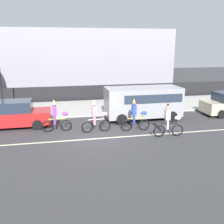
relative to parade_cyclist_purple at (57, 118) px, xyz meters
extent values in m
plane|color=#38383A|center=(2.13, -1.20, -0.84)|extent=(80.00, 80.00, 0.00)
cube|color=beige|center=(2.13, -1.70, -0.84)|extent=(36.00, 0.14, 0.01)
cube|color=#ADAAA3|center=(2.13, 5.30, -0.77)|extent=(60.00, 5.00, 0.15)
cube|color=black|center=(2.13, 8.20, -0.14)|extent=(40.00, 0.08, 1.40)
cube|color=#99939E|center=(-0.96, 16.80, 2.45)|extent=(28.00, 8.00, 6.58)
torus|color=black|center=(0.51, -0.01, -0.51)|extent=(0.67, 0.08, 0.67)
torus|color=black|center=(-0.54, 0.01, -0.51)|extent=(0.67, 0.08, 0.67)
cylinder|color=#E5D84C|center=(-0.01, 0.00, -0.09)|extent=(0.97, 0.06, 0.05)
cylinder|color=#E5D84C|center=(-0.16, 0.00, 0.00)|extent=(0.04, 0.04, 0.18)
cylinder|color=#E5D84C|center=(0.41, 0.00, 0.02)|extent=(0.04, 0.04, 0.23)
cylinder|color=#E5D84C|center=(0.41, 0.00, 0.14)|extent=(0.04, 0.50, 0.03)
ellipsoid|color=purple|center=(0.49, -0.01, 0.21)|extent=(0.36, 0.20, 0.24)
cube|color=purple|center=(-0.11, 0.00, 0.42)|extent=(0.24, 0.32, 0.56)
sphere|color=beige|center=(-0.11, 0.00, 0.82)|extent=(0.22, 0.22, 0.22)
cone|color=#E5D84C|center=(-0.11, 0.00, 1.00)|extent=(0.14, 0.14, 0.16)
cylinder|color=purple|center=(-0.12, -0.14, -0.13)|extent=(0.11, 0.11, 0.48)
cylinder|color=purple|center=(-0.11, 0.14, -0.13)|extent=(0.11, 0.11, 0.48)
torus|color=black|center=(2.74, -0.52, -0.51)|extent=(0.67, 0.10, 0.67)
torus|color=black|center=(1.69, -0.57, -0.51)|extent=(0.67, 0.10, 0.67)
cylinder|color=silver|center=(2.21, -0.55, -0.09)|extent=(0.97, 0.09, 0.05)
cylinder|color=silver|center=(2.06, -0.55, 0.00)|extent=(0.04, 0.04, 0.18)
cylinder|color=silver|center=(2.63, -0.53, 0.02)|extent=(0.04, 0.04, 0.23)
cylinder|color=silver|center=(2.63, -0.53, 0.14)|extent=(0.05, 0.50, 0.03)
ellipsoid|color=pink|center=(2.72, -0.53, 0.21)|extent=(0.37, 0.22, 0.24)
cube|color=pink|center=(2.11, -0.55, 0.42)|extent=(0.25, 0.33, 0.56)
sphere|color=tan|center=(2.11, -0.55, 0.82)|extent=(0.22, 0.22, 0.22)
cone|color=silver|center=(2.11, -0.55, 1.00)|extent=(0.14, 0.14, 0.16)
cylinder|color=pink|center=(2.12, -0.69, -0.13)|extent=(0.11, 0.11, 0.48)
cylinder|color=pink|center=(2.11, -0.41, -0.13)|extent=(0.11, 0.11, 0.48)
torus|color=black|center=(5.04, -0.81, -0.51)|extent=(0.67, 0.11, 0.67)
torus|color=black|center=(3.99, -0.75, -0.51)|extent=(0.67, 0.11, 0.67)
cylinder|color=gold|center=(4.51, -0.78, -0.09)|extent=(0.97, 0.11, 0.05)
cylinder|color=gold|center=(4.36, -0.77, 0.00)|extent=(0.04, 0.04, 0.18)
cylinder|color=gold|center=(4.93, -0.80, 0.02)|extent=(0.04, 0.04, 0.23)
cylinder|color=gold|center=(4.93, -0.80, 0.14)|extent=(0.06, 0.50, 0.03)
ellipsoid|color=#2D47B2|center=(5.02, -0.80, 0.21)|extent=(0.37, 0.22, 0.24)
cube|color=#2D47B2|center=(4.41, -0.77, 0.42)|extent=(0.26, 0.33, 0.56)
sphere|color=#9E7051|center=(4.41, -0.77, 0.82)|extent=(0.22, 0.22, 0.22)
cone|color=gold|center=(4.41, -0.77, 1.00)|extent=(0.14, 0.14, 0.16)
cylinder|color=#2D47B2|center=(4.40, -0.91, -0.13)|extent=(0.11, 0.11, 0.48)
cylinder|color=#2D47B2|center=(4.42, -0.63, -0.13)|extent=(0.11, 0.11, 0.48)
torus|color=black|center=(6.52, -2.18, -0.51)|extent=(0.67, 0.12, 0.67)
torus|color=black|center=(5.47, -2.11, -0.51)|extent=(0.67, 0.12, 0.67)
cylinder|color=black|center=(5.99, -2.15, -0.09)|extent=(0.97, 0.12, 0.05)
cylinder|color=black|center=(5.84, -2.14, 0.00)|extent=(0.04, 0.04, 0.18)
cylinder|color=black|center=(6.41, -2.18, 0.02)|extent=(0.04, 0.04, 0.23)
cylinder|color=black|center=(6.41, -2.18, 0.14)|extent=(0.07, 0.50, 0.03)
ellipsoid|color=white|center=(6.50, -2.18, 0.21)|extent=(0.37, 0.22, 0.24)
cube|color=white|center=(5.89, -2.14, 0.42)|extent=(0.26, 0.34, 0.56)
sphere|color=tan|center=(5.89, -2.14, 0.82)|extent=(0.22, 0.22, 0.22)
cone|color=black|center=(5.89, -2.14, 1.00)|extent=(0.14, 0.14, 0.16)
cylinder|color=white|center=(5.88, -2.28, -0.13)|extent=(0.11, 0.11, 0.48)
cylinder|color=white|center=(5.90, -2.00, -0.13)|extent=(0.11, 0.11, 0.48)
cube|color=#99999E|center=(5.70, 1.50, 0.39)|extent=(5.00, 2.00, 1.90)
cube|color=#283342|center=(6.10, 1.50, 0.74)|extent=(3.90, 2.02, 0.56)
cylinder|color=black|center=(7.40, 0.50, -0.49)|extent=(0.70, 0.22, 0.70)
cylinder|color=black|center=(7.40, 2.50, -0.49)|extent=(0.70, 0.22, 0.70)
cylinder|color=black|center=(4.00, 0.50, -0.49)|extent=(0.70, 0.22, 0.70)
cylinder|color=black|center=(4.00, 2.50, -0.49)|extent=(0.70, 0.22, 0.70)
cylinder|color=black|center=(11.08, 0.55, -0.54)|extent=(0.60, 0.20, 0.60)
cylinder|color=black|center=(11.08, 2.27, -0.54)|extent=(0.60, 0.20, 0.60)
cube|color=#AD1E1E|center=(-2.43, 1.40, -0.24)|extent=(4.10, 1.72, 0.80)
cube|color=#232D3D|center=(-2.53, 1.40, 0.48)|extent=(2.10, 1.58, 0.64)
cylinder|color=black|center=(-1.16, 0.54, -0.54)|extent=(0.60, 0.20, 0.60)
cylinder|color=black|center=(-1.16, 2.26, -0.54)|extent=(0.60, 0.20, 0.60)
cylinder|color=black|center=(-3.83, 4.91, 2.06)|extent=(0.12, 0.12, 5.50)
camera|label=1|loc=(0.16, -14.92, 4.09)|focal=42.00mm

